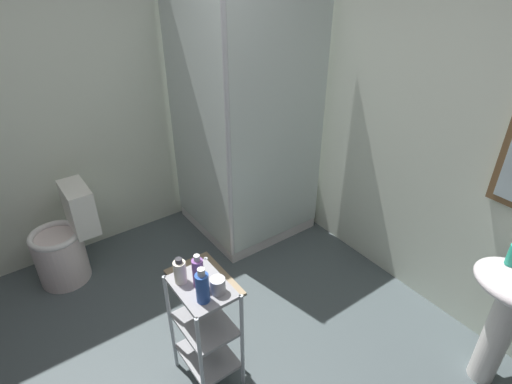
{
  "coord_description": "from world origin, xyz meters",
  "views": [
    {
      "loc": [
        1.41,
        -0.55,
        2.3
      ],
      "look_at": [
        -0.44,
        0.79,
        0.91
      ],
      "focal_mm": 29.37,
      "sensor_mm": 36.0,
      "label": 1
    }
  ],
  "objects_px": {
    "storage_cart": "(205,326)",
    "conditioner_bottle_purple": "(198,272)",
    "toilet": "(65,243)",
    "shower_stall": "(243,185)",
    "lotion_bottle_white": "(180,271)",
    "pedestal_sink": "(509,307)",
    "bath_mat": "(204,282)",
    "shampoo_bottle_blue": "(202,287)",
    "rinse_cup": "(218,285)"
  },
  "relations": [
    {
      "from": "shower_stall",
      "to": "lotion_bottle_white",
      "type": "relative_size",
      "value": 12.85
    },
    {
      "from": "pedestal_sink",
      "to": "storage_cart",
      "type": "relative_size",
      "value": 1.09
    },
    {
      "from": "lotion_bottle_white",
      "to": "storage_cart",
      "type": "bearing_deg",
      "value": 37.0
    },
    {
      "from": "conditioner_bottle_purple",
      "to": "shampoo_bottle_blue",
      "type": "height_order",
      "value": "shampoo_bottle_blue"
    },
    {
      "from": "shower_stall",
      "to": "lotion_bottle_white",
      "type": "xyz_separation_m",
      "value": [
        1.04,
        -1.1,
        0.35
      ]
    },
    {
      "from": "pedestal_sink",
      "to": "conditioner_bottle_purple",
      "type": "bearing_deg",
      "value": -125.98
    },
    {
      "from": "shampoo_bottle_blue",
      "to": "pedestal_sink",
      "type": "bearing_deg",
      "value": 57.71
    },
    {
      "from": "pedestal_sink",
      "to": "storage_cart",
      "type": "xyz_separation_m",
      "value": [
        -0.98,
        -1.35,
        -0.14
      ]
    },
    {
      "from": "pedestal_sink",
      "to": "toilet",
      "type": "relative_size",
      "value": 1.07
    },
    {
      "from": "shampoo_bottle_blue",
      "to": "rinse_cup",
      "type": "relative_size",
      "value": 2.4
    },
    {
      "from": "toilet",
      "to": "storage_cart",
      "type": "bearing_deg",
      "value": 16.56
    },
    {
      "from": "storage_cart",
      "to": "rinse_cup",
      "type": "xyz_separation_m",
      "value": [
        0.09,
        0.05,
        0.35
      ]
    },
    {
      "from": "shower_stall",
      "to": "pedestal_sink",
      "type": "xyz_separation_m",
      "value": [
        2.11,
        0.32,
        0.12
      ]
    },
    {
      "from": "pedestal_sink",
      "to": "shampoo_bottle_blue",
      "type": "height_order",
      "value": "shampoo_bottle_blue"
    },
    {
      "from": "toilet",
      "to": "lotion_bottle_white",
      "type": "xyz_separation_m",
      "value": [
        1.32,
        0.35,
        0.49
      ]
    },
    {
      "from": "shower_stall",
      "to": "conditioner_bottle_purple",
      "type": "xyz_separation_m",
      "value": [
        1.12,
        -1.04,
        0.37
      ]
    },
    {
      "from": "conditioner_bottle_purple",
      "to": "shampoo_bottle_blue",
      "type": "relative_size",
      "value": 0.97
    },
    {
      "from": "shower_stall",
      "to": "shampoo_bottle_blue",
      "type": "relative_size",
      "value": 9.69
    },
    {
      "from": "toilet",
      "to": "bath_mat",
      "type": "xyz_separation_m",
      "value": [
        0.69,
        0.79,
        -0.31
      ]
    },
    {
      "from": "shampoo_bottle_blue",
      "to": "rinse_cup",
      "type": "distance_m",
      "value": 0.1
    },
    {
      "from": "storage_cart",
      "to": "bath_mat",
      "type": "bearing_deg",
      "value": 152.72
    },
    {
      "from": "pedestal_sink",
      "to": "shampoo_bottle_blue",
      "type": "distance_m",
      "value": 1.67
    },
    {
      "from": "storage_cart",
      "to": "conditioner_bottle_purple",
      "type": "relative_size",
      "value": 3.68
    },
    {
      "from": "storage_cart",
      "to": "conditioner_bottle_purple",
      "type": "xyz_separation_m",
      "value": [
        -0.01,
        -0.01,
        0.39
      ]
    },
    {
      "from": "shower_stall",
      "to": "storage_cart",
      "type": "relative_size",
      "value": 2.7
    },
    {
      "from": "pedestal_sink",
      "to": "conditioner_bottle_purple",
      "type": "distance_m",
      "value": 1.7
    },
    {
      "from": "toilet",
      "to": "rinse_cup",
      "type": "height_order",
      "value": "rinse_cup"
    },
    {
      "from": "shower_stall",
      "to": "rinse_cup",
      "type": "relative_size",
      "value": 23.26
    },
    {
      "from": "bath_mat",
      "to": "pedestal_sink",
      "type": "bearing_deg",
      "value": 30.0
    },
    {
      "from": "shampoo_bottle_blue",
      "to": "bath_mat",
      "type": "relative_size",
      "value": 0.34
    },
    {
      "from": "shower_stall",
      "to": "pedestal_sink",
      "type": "bearing_deg",
      "value": 8.59
    },
    {
      "from": "pedestal_sink",
      "to": "shampoo_bottle_blue",
      "type": "relative_size",
      "value": 3.92
    },
    {
      "from": "storage_cart",
      "to": "shower_stall",
      "type": "bearing_deg",
      "value": 137.58
    },
    {
      "from": "toilet",
      "to": "storage_cart",
      "type": "xyz_separation_m",
      "value": [
        1.41,
        0.42,
        0.12
      ]
    },
    {
      "from": "toilet",
      "to": "bath_mat",
      "type": "bearing_deg",
      "value": 49.01
    },
    {
      "from": "pedestal_sink",
      "to": "bath_mat",
      "type": "distance_m",
      "value": 2.04
    },
    {
      "from": "lotion_bottle_white",
      "to": "shampoo_bottle_blue",
      "type": "height_order",
      "value": "shampoo_bottle_blue"
    },
    {
      "from": "storage_cart",
      "to": "bath_mat",
      "type": "xyz_separation_m",
      "value": [
        -0.72,
        0.37,
        -0.43
      ]
    },
    {
      "from": "lotion_bottle_white",
      "to": "rinse_cup",
      "type": "height_order",
      "value": "lotion_bottle_white"
    },
    {
      "from": "lotion_bottle_white",
      "to": "conditioner_bottle_purple",
      "type": "xyz_separation_m",
      "value": [
        0.08,
        0.06,
        0.02
      ]
    },
    {
      "from": "rinse_cup",
      "to": "shower_stall",
      "type": "bearing_deg",
      "value": 141.07
    },
    {
      "from": "bath_mat",
      "to": "rinse_cup",
      "type": "bearing_deg",
      "value": -21.74
    },
    {
      "from": "storage_cart",
      "to": "lotion_bottle_white",
      "type": "xyz_separation_m",
      "value": [
        -0.09,
        -0.07,
        0.37
      ]
    },
    {
      "from": "storage_cart",
      "to": "shampoo_bottle_blue",
      "type": "bearing_deg",
      "value": -23.14
    },
    {
      "from": "lotion_bottle_white",
      "to": "rinse_cup",
      "type": "relative_size",
      "value": 1.81
    },
    {
      "from": "conditioner_bottle_purple",
      "to": "pedestal_sink",
      "type": "bearing_deg",
      "value": 54.02
    },
    {
      "from": "toilet",
      "to": "rinse_cup",
      "type": "bearing_deg",
      "value": 17.41
    },
    {
      "from": "rinse_cup",
      "to": "bath_mat",
      "type": "distance_m",
      "value": 1.16
    },
    {
      "from": "pedestal_sink",
      "to": "toilet",
      "type": "distance_m",
      "value": 2.98
    },
    {
      "from": "pedestal_sink",
      "to": "bath_mat",
      "type": "bearing_deg",
      "value": -150.0
    }
  ]
}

